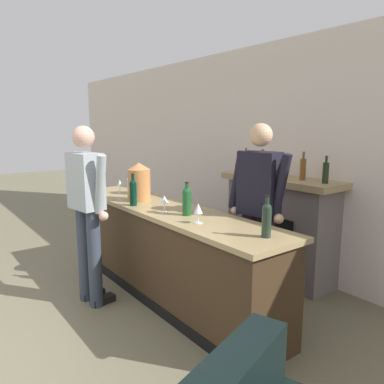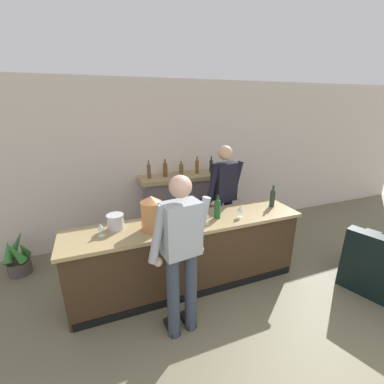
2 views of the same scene
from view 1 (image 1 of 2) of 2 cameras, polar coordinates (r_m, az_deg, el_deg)
name	(u,v)px [view 1 (image 1 of 2)]	position (r m, az deg, el deg)	size (l,w,h in m)	color
wall_back_panel	(288,159)	(4.63, 14.44, 4.96)	(12.00, 0.07, 2.75)	silver
bar_counter	(166,252)	(3.92, -3.91, -9.13)	(3.04, 0.65, 0.95)	#3D2A1A
fireplace_stone	(280,227)	(4.48, 13.21, -5.15)	(1.46, 0.52, 1.49)	slate
potted_plant_corner	(150,216)	(6.36, -6.36, -3.69)	(0.32, 0.38, 0.63)	#4F4545
person_customer	(87,208)	(3.76, -15.65, -2.34)	(0.65, 0.34, 1.77)	#323B4A
person_bartender	(258,210)	(3.53, 10.05, -2.71)	(0.65, 0.36, 1.79)	#2B1A30
copper_dispenser	(139,182)	(4.13, -8.07, 1.58)	(0.25, 0.29, 0.42)	#CA8348
ice_bucket_steel	(135,186)	(4.57, -8.66, 0.90)	(0.20, 0.20, 0.18)	silver
wine_bottle_cabernet_heavy	(267,219)	(2.82, 11.31, -4.00)	(0.07, 0.07, 0.32)	#203026
wine_bottle_rose_blush	(133,191)	(3.89, -8.96, 0.10)	(0.07, 0.07, 0.33)	black
wine_bottle_merlot_tall	(187,200)	(3.43, -0.80, -1.25)	(0.08, 0.08, 0.31)	#1A5024
wine_glass_front_left	(120,184)	(4.66, -10.95, 1.24)	(0.08, 0.08, 0.16)	silver
wine_glass_back_row	(198,209)	(3.16, 0.96, -2.65)	(0.08, 0.08, 0.17)	silver
wine_glass_mid_counter	(164,200)	(3.54, -4.24, -1.23)	(0.08, 0.08, 0.17)	silver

